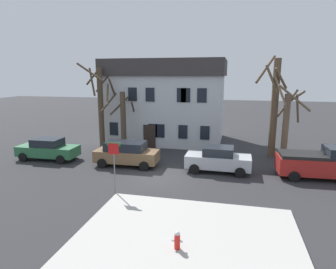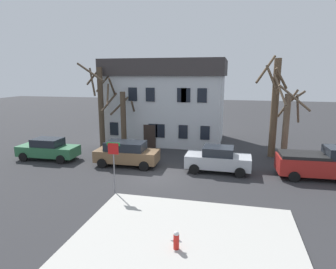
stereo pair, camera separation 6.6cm
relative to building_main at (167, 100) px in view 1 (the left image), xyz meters
name	(u,v)px [view 1 (the left image)]	position (x,y,z in m)	size (l,w,h in m)	color
ground_plane	(158,176)	(1.90, -10.74, -4.02)	(120.00, 120.00, 0.00)	#2D2D30
sidewalk_slab	(187,239)	(4.94, -17.68, -3.96)	(9.02, 7.05, 0.12)	#B7B5AD
building_main	(167,100)	(0.00, 0.00, 0.00)	(11.30, 7.48, 7.91)	silver
tree_bare_near	(100,103)	(-5.10, -4.24, 0.02)	(2.95, 2.96, 7.52)	#4C3D2D
tree_bare_mid	(122,118)	(-2.89, -4.81, -1.14)	(2.80, 3.17, 5.75)	#4C3D2D
tree_bare_far	(274,105)	(9.61, -4.01, 0.13)	(2.46, 2.55, 8.06)	brown
tree_bare_end	(287,121)	(10.52, -4.72, -0.97)	(2.68, 2.74, 6.60)	brown
car_green_sedan	(48,149)	(-7.44, -8.90, -3.18)	(4.68, 2.06, 1.68)	#2D6B42
car_brown_wagon	(127,153)	(-0.92, -8.96, -3.10)	(4.60, 2.15, 1.78)	brown
car_silver_sedan	(218,159)	(5.64, -8.84, -3.15)	(4.39, 2.08, 1.75)	#B7BABF
pickup_truck_red	(323,163)	(12.24, -8.68, -3.01)	(5.55, 2.42, 2.10)	#AD231E
fire_hydrant	(177,240)	(4.71, -18.50, -3.53)	(0.42, 0.22, 0.72)	red
street_sign_pole	(114,159)	(0.33, -14.05, -1.96)	(0.76, 0.07, 2.96)	slate
bicycle_leaning	(137,148)	(-1.39, -5.34, -3.66)	(1.74, 0.30, 1.03)	black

